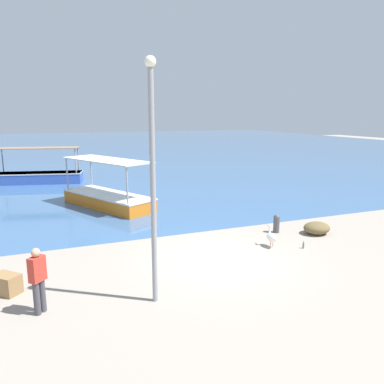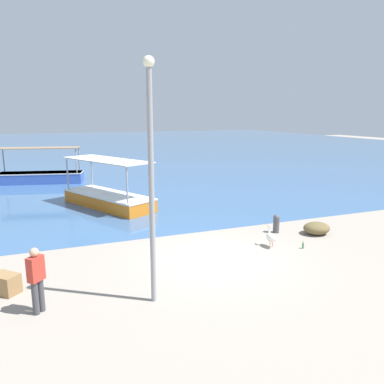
% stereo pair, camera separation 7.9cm
% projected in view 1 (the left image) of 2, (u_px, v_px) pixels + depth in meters
% --- Properties ---
extents(ground, '(120.00, 120.00, 0.00)m').
position_uv_depth(ground, '(217.00, 260.00, 12.67)').
color(ground, gray).
extents(harbor_water, '(110.00, 90.00, 0.00)m').
position_uv_depth(harbor_water, '(81.00, 147.00, 56.39)').
color(harbor_water, '#3A6090').
rests_on(harbor_water, ground).
extents(fishing_boat_outer, '(5.98, 2.83, 2.52)m').
position_uv_depth(fishing_boat_outer, '(40.00, 176.00, 26.62)').
color(fishing_boat_outer, '#3A5CB7').
rests_on(fishing_boat_outer, harbor_water).
extents(fishing_boat_near_right, '(4.26, 5.93, 2.52)m').
position_uv_depth(fishing_boat_near_right, '(108.00, 197.00, 19.80)').
color(fishing_boat_near_right, orange).
rests_on(fishing_boat_near_right, harbor_water).
extents(pelican, '(0.33, 0.81, 0.80)m').
position_uv_depth(pelican, '(272.00, 237.00, 13.82)').
color(pelican, '#E0997A').
rests_on(pelican, ground).
extents(lamp_post, '(0.28, 0.28, 6.17)m').
position_uv_depth(lamp_post, '(153.00, 172.00, 9.18)').
color(lamp_post, gray).
rests_on(lamp_post, ground).
extents(mooring_bollard, '(0.27, 0.27, 0.77)m').
position_uv_depth(mooring_bollard, '(276.00, 223.00, 15.50)').
color(mooring_bollard, '#47474C').
rests_on(mooring_bollard, ground).
extents(fisherman_standing, '(0.44, 0.44, 1.69)m').
position_uv_depth(fisherman_standing, '(38.00, 279.00, 9.10)').
color(fisherman_standing, '#414047').
rests_on(fisherman_standing, ground).
extents(net_pile, '(1.12, 0.95, 0.49)m').
position_uv_depth(net_pile, '(317.00, 228.00, 15.36)').
color(net_pile, brown).
rests_on(net_pile, ground).
extents(cargo_crate, '(0.87, 0.86, 0.55)m').
position_uv_depth(cargo_crate, '(6.00, 284.00, 10.23)').
color(cargo_crate, olive).
rests_on(cargo_crate, ground).
extents(glass_bottle, '(0.07, 0.07, 0.27)m').
position_uv_depth(glass_bottle, '(303.00, 245.00, 13.72)').
color(glass_bottle, '#3F7F4C').
rests_on(glass_bottle, ground).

